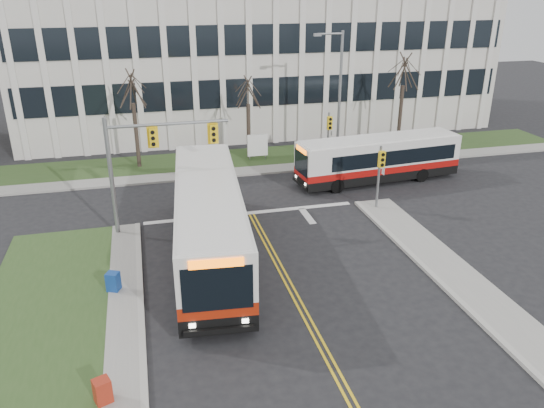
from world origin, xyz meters
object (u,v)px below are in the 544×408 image
at_px(directory_sign, 258,146).
at_px(newspaper_box_red, 103,393).
at_px(streetlight, 338,90).
at_px(newspaper_box_blue, 113,283).
at_px(bus_main, 209,223).
at_px(bus_cross, 378,160).

distance_m(directory_sign, newspaper_box_red, 24.90).
relative_size(streetlight, newspaper_box_red, 9.68).
height_order(directory_sign, newspaper_box_blue, directory_sign).
xyz_separation_m(directory_sign, bus_main, (-5.45, -13.93, 0.62)).
bearing_deg(bus_main, newspaper_box_blue, -148.25).
distance_m(streetlight, newspaper_box_blue, 21.89).
xyz_separation_m(directory_sign, bus_cross, (6.72, -6.12, 0.28)).
bearing_deg(directory_sign, bus_cross, -42.29).
distance_m(directory_sign, newspaper_box_blue, 18.92).
bearing_deg(newspaper_box_blue, bus_cross, 55.95).
xyz_separation_m(bus_main, newspaper_box_blue, (-4.41, -2.21, -1.31)).
bearing_deg(newspaper_box_red, directory_sign, 44.74).
distance_m(streetlight, directory_sign, 6.96).
distance_m(bus_cross, newspaper_box_blue, 19.40).
bearing_deg(bus_cross, directory_sign, -137.54).
bearing_deg(bus_main, streetlight, 54.12).
distance_m(bus_main, newspaper_box_red, 10.05).
xyz_separation_m(bus_main, bus_cross, (12.17, 7.81, -0.34)).
bearing_deg(newspaper_box_blue, bus_main, 51.42).
distance_m(streetlight, bus_main, 17.08).
distance_m(bus_main, bus_cross, 14.47).
relative_size(streetlight, newspaper_box_blue, 9.68).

